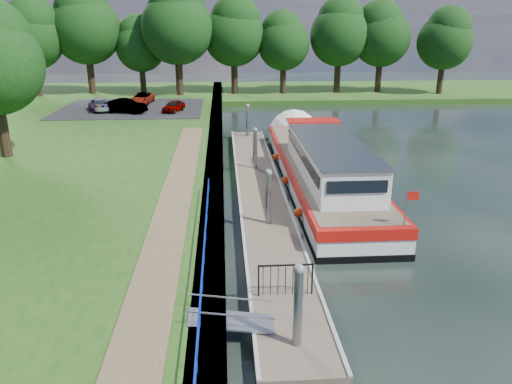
{
  "coord_description": "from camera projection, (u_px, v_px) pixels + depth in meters",
  "views": [
    {
      "loc": [
        -1.98,
        -12.43,
        9.19
      ],
      "look_at": [
        -0.46,
        9.97,
        1.4
      ],
      "focal_mm": 35.0,
      "sensor_mm": 36.0,
      "label": 1
    }
  ],
  "objects": [
    {
      "name": "car_b",
      "position": [
        125.0,
        106.0,
        46.82
      ],
      "size": [
        4.23,
        2.53,
        1.32
      ],
      "primitive_type": "imported",
      "rotation": [
        0.0,
        0.0,
        1.27
      ],
      "color": "#999999",
      "rests_on": "carpark"
    },
    {
      "name": "car_c",
      "position": [
        99.0,
        104.0,
        48.03
      ],
      "size": [
        3.13,
        4.51,
        1.21
      ],
      "primitive_type": "imported",
      "rotation": [
        0.0,
        0.0,
        3.52
      ],
      "color": "#999999",
      "rests_on": "carpark"
    },
    {
      "name": "barge",
      "position": [
        318.0,
        165.0,
        29.31
      ],
      "size": [
        4.36,
        21.15,
        4.78
      ],
      "color": "black",
      "rests_on": "ground"
    },
    {
      "name": "bank_edge",
      "position": [
        214.0,
        181.0,
        28.71
      ],
      "size": [
        1.1,
        90.0,
        0.78
      ],
      "primitive_type": "cube",
      "color": "#473D2D",
      "rests_on": "ground"
    },
    {
      "name": "blue_fence",
      "position": [
        203.0,
        262.0,
        17.08
      ],
      "size": [
        0.04,
        18.04,
        0.72
      ],
      "color": "#0C2DBF",
      "rests_on": "riverbank"
    },
    {
      "name": "far_bank",
      "position": [
        330.0,
        92.0,
        64.54
      ],
      "size": [
        60.0,
        18.0,
        0.6
      ],
      "primitive_type": "cube",
      "color": "#224814",
      "rests_on": "ground"
    },
    {
      "name": "footpath",
      "position": [
        169.0,
        222.0,
        21.85
      ],
      "size": [
        1.6,
        40.0,
        0.05
      ],
      "primitive_type": "cube",
      "color": "brown",
      "rests_on": "riverbank"
    },
    {
      "name": "gate_panel",
      "position": [
        286.0,
        275.0,
        16.55
      ],
      "size": [
        1.85,
        0.05,
        1.15
      ],
      "color": "black",
      "rests_on": "ground"
    },
    {
      "name": "mooring_piles",
      "position": [
        261.0,
        175.0,
        26.69
      ],
      "size": [
        0.3,
        27.3,
        3.55
      ],
      "color": "gray",
      "rests_on": "ground"
    },
    {
      "name": "gangway",
      "position": [
        231.0,
        320.0,
        15.0
      ],
      "size": [
        2.58,
        1.0,
        0.92
      ],
      "color": "#A5A8AD",
      "rests_on": "ground"
    },
    {
      "name": "horizon_trees",
      "position": [
        224.0,
        31.0,
        58.04
      ],
      "size": [
        54.38,
        10.03,
        12.87
      ],
      "color": "#332316",
      "rests_on": "ground"
    },
    {
      "name": "carpark",
      "position": [
        132.0,
        108.0,
        49.71
      ],
      "size": [
        14.0,
        12.0,
        0.06
      ],
      "primitive_type": "cube",
      "color": "black",
      "rests_on": "riverbank"
    },
    {
      "name": "pontoon",
      "position": [
        261.0,
        195.0,
        27.05
      ],
      "size": [
        2.5,
        30.0,
        0.56
      ],
      "color": "brown",
      "rests_on": "ground"
    },
    {
      "name": "car_d",
      "position": [
        142.0,
        98.0,
        52.01
      ],
      "size": [
        2.33,
        4.29,
        1.14
      ],
      "primitive_type": "imported",
      "rotation": [
        0.0,
        0.0,
        -0.11
      ],
      "color": "#999999",
      "rests_on": "carpark"
    },
    {
      "name": "car_a",
      "position": [
        174.0,
        106.0,
        47.55
      ],
      "size": [
        2.27,
        3.39,
        1.07
      ],
      "primitive_type": "imported",
      "rotation": [
        0.0,
        0.0,
        -0.35
      ],
      "color": "#999999",
      "rests_on": "carpark"
    },
    {
      "name": "ground",
      "position": [
        294.0,
        345.0,
        14.86
      ],
      "size": [
        160.0,
        160.0,
        0.0
      ],
      "primitive_type": "plane",
      "color": "black",
      "rests_on": "ground"
    }
  ]
}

